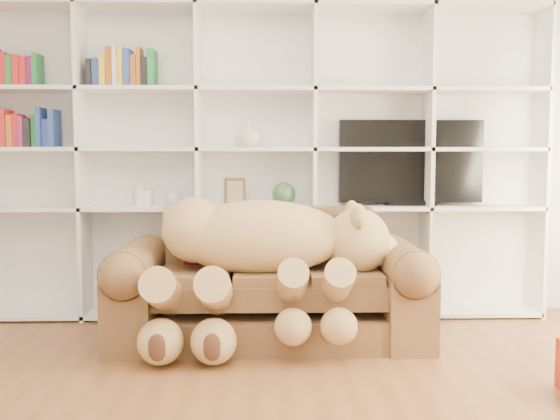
{
  "coord_description": "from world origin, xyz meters",
  "views": [
    {
      "loc": [
        0.06,
        -2.49,
        1.25
      ],
      "look_at": [
        0.16,
        1.63,
        0.89
      ],
      "focal_mm": 40.0,
      "sensor_mm": 36.0,
      "label": 1
    }
  ],
  "objects": [
    {
      "name": "wall_back",
      "position": [
        0.0,
        2.5,
        1.35
      ],
      "size": [
        5.0,
        0.02,
        2.7
      ],
      "primitive_type": "cube",
      "color": "silver",
      "rests_on": "floor"
    },
    {
      "name": "bookshelf",
      "position": [
        -0.24,
        2.36,
        1.31
      ],
      "size": [
        4.43,
        0.35,
        2.4
      ],
      "color": "white",
      "rests_on": "floor"
    },
    {
      "name": "sofa",
      "position": [
        0.09,
        1.7,
        0.33
      ],
      "size": [
        2.09,
        0.9,
        0.88
      ],
      "color": "brown",
      "rests_on": "floor"
    },
    {
      "name": "teddy_bear",
      "position": [
        0.04,
        1.52,
        0.62
      ],
      "size": [
        1.66,
        0.89,
        0.96
      ],
      "rotation": [
        0.0,
        0.0,
        -0.13
      ],
      "color": "tan",
      "rests_on": "sofa"
    },
    {
      "name": "throw_pillow",
      "position": [
        -0.35,
        1.84,
        0.61
      ],
      "size": [
        0.38,
        0.29,
        0.36
      ],
      "primitive_type": "cube",
      "rotation": [
        -0.24,
        0.0,
        -0.34
      ],
      "color": "#580F18",
      "rests_on": "sofa"
    },
    {
      "name": "tv",
      "position": [
        1.2,
        2.35,
        1.19
      ],
      "size": [
        1.12,
        0.18,
        0.66
      ],
      "color": "black",
      "rests_on": "bookshelf"
    },
    {
      "name": "picture_frame",
      "position": [
        -0.17,
        2.3,
        0.98
      ],
      "size": [
        0.17,
        0.05,
        0.21
      ],
      "primitive_type": "cube",
      "rotation": [
        0.0,
        0.0,
        -0.12
      ],
      "color": "#56361D",
      "rests_on": "bookshelf"
    },
    {
      "name": "green_vase",
      "position": [
        0.21,
        2.3,
        0.96
      ],
      "size": [
        0.18,
        0.18,
        0.18
      ],
      "primitive_type": "sphere",
      "color": "#2D5934",
      "rests_on": "bookshelf"
    },
    {
      "name": "figurine_tall",
      "position": [
        -0.9,
        2.3,
        0.95
      ],
      "size": [
        0.1,
        0.1,
        0.16
      ],
      "primitive_type": "cylinder",
      "rotation": [
        0.0,
        0.0,
        -0.33
      ],
      "color": "silver",
      "rests_on": "bookshelf"
    },
    {
      "name": "figurine_short",
      "position": [
        -0.84,
        2.3,
        0.93
      ],
      "size": [
        0.09,
        0.09,
        0.12
      ],
      "primitive_type": "cylinder",
      "rotation": [
        0.0,
        0.0,
        0.28
      ],
      "color": "silver",
      "rests_on": "bookshelf"
    },
    {
      "name": "snow_globe",
      "position": [
        -0.64,
        2.3,
        0.92
      ],
      "size": [
        0.11,
        0.11,
        0.11
      ],
      "primitive_type": "sphere",
      "color": "silver",
      "rests_on": "bookshelf"
    },
    {
      "name": "shelf_vase",
      "position": [
        -0.06,
        2.3,
        1.41
      ],
      "size": [
        0.23,
        0.23,
        0.19
      ],
      "primitive_type": "imported",
      "rotation": [
        0.0,
        0.0,
        0.25
      ],
      "color": "beige",
      "rests_on": "bookshelf"
    }
  ]
}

